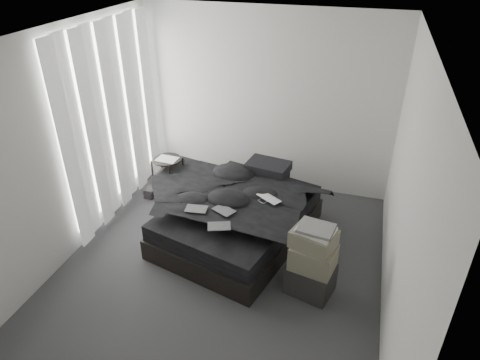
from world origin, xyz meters
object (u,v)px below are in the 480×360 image
(box_lower, at_px, (310,278))
(laptop, at_px, (266,195))
(bed, at_px, (238,227))
(side_stand, at_px, (169,182))

(box_lower, bearing_deg, laptop, 135.53)
(bed, distance_m, side_stand, 1.24)
(side_stand, height_order, box_lower, side_stand)
(laptop, relative_size, box_lower, 0.67)
(side_stand, distance_m, box_lower, 2.45)
(bed, height_order, laptop, laptop)
(bed, xyz_separation_m, laptop, (0.36, -0.04, 0.58))
(side_stand, bearing_deg, bed, -20.79)
(laptop, bearing_deg, bed, -154.50)
(bed, height_order, box_lower, box_lower)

